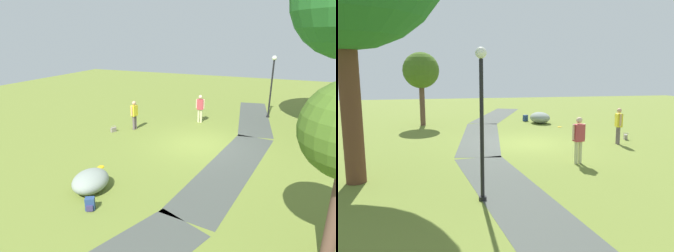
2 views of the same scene
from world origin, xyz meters
The scene contains 12 objects.
ground_plane centered at (0.00, 0.00, 0.00)m, with size 48.00×48.00×0.00m, color olive.
footpath_segment_near centered at (-6.04, 1.87, 0.00)m, with size 8.17×2.90×0.01m.
footpath_segment_mid centered at (1.89, 1.91, 0.00)m, with size 8.17×2.82×0.01m.
footpath_segment_far centered at (9.57, -0.10, 0.00)m, with size 8.09×4.66×0.01m.
young_tree_near_path centered at (5.95, 4.93, 3.20)m, with size 2.09×2.09×4.30m.
lamp_post centered at (-6.29, 2.71, 2.37)m, with size 0.28×0.28×3.87m.
lawn_boulder centered at (5.48, -2.15, 0.34)m, with size 1.66×1.42×0.69m.
woman_with_handbag centered at (-0.81, -3.99, 0.93)m, with size 0.51×0.29×1.62m.
man_near_boulder centered at (-3.50, -1.01, 0.97)m, with size 0.30×0.51×1.68m.
handbag_on_grass centered at (0.02, -4.85, 0.14)m, with size 0.34×0.34×0.31m.
backpack_by_boulder centered at (6.44, -1.46, 0.19)m, with size 0.34×0.34×0.40m.
frisbee_on_grass centered at (3.91, -2.90, 0.01)m, with size 0.26×0.26×0.02m.
Camera 2 is at (-14.57, 3.59, 3.36)m, focal length 36.21 mm.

